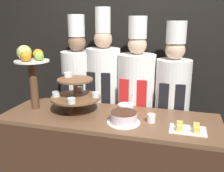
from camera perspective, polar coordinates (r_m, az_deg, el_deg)
wall_back at (r=2.94m, az=4.33°, el=8.25°), size 10.00×0.06×2.80m
buffet_counter at (r=2.41m, az=-0.68°, el=-17.15°), size 1.89×0.65×0.92m
tiered_stand at (r=2.28m, az=-8.36°, el=-1.75°), size 0.45×0.45×0.35m
fruit_pedestal at (r=2.41m, az=-18.05°, el=4.62°), size 0.31×0.31×0.60m
cake_round at (r=2.05m, az=2.67°, el=-7.25°), size 0.27×0.27×0.10m
cup_white at (r=2.09m, az=8.96°, el=-7.29°), size 0.07×0.07×0.07m
cake_square_tray at (r=2.02m, az=16.95°, el=-9.25°), size 0.27×0.19×0.05m
serving_bowl_far at (r=2.34m, az=3.15°, el=-4.84°), size 0.15×0.15×0.16m
chef_left at (r=2.82m, az=-7.66°, el=-0.82°), size 0.36×0.36×1.79m
chef_center_left at (r=2.71m, az=-1.97°, el=-0.76°), size 0.36×0.36×1.86m
chef_center_right at (r=2.64m, az=5.49°, el=-2.15°), size 0.39×0.39×1.78m
chef_right at (r=2.61m, az=13.56°, el=-2.85°), size 0.35×0.35×1.73m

